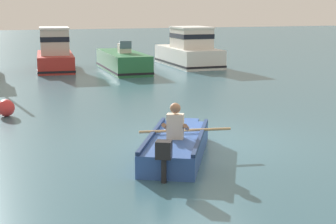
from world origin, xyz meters
TOP-DOWN VIEW (x-y plane):
  - ground_plane at (0.00, 0.00)m, footprint 120.00×120.00m
  - rowboat_with_person at (-0.93, -0.92)m, footprint 2.48×3.50m
  - moored_boat_red at (-1.65, 15.22)m, footprint 2.12×4.70m
  - moored_boat_green at (1.42, 13.74)m, footprint 1.70×5.17m
  - moored_boat_white at (5.28, 14.86)m, footprint 2.21×5.09m
  - mooring_buoy at (-4.25, 4.44)m, footprint 0.49×0.49m

SIDE VIEW (x-z plane):
  - ground_plane at x=0.00m, z-range 0.00..0.00m
  - mooring_buoy at x=-4.25m, z-range 0.00..0.49m
  - rowboat_with_person at x=-0.93m, z-range -0.34..0.85m
  - moored_boat_green at x=1.42m, z-range -0.31..1.18m
  - moored_boat_white at x=5.28m, z-range -0.26..1.79m
  - moored_boat_red at x=-1.65m, z-range -0.28..1.82m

